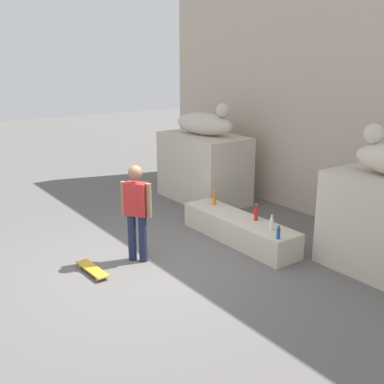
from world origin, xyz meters
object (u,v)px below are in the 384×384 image
Objects in this scene: statue_reclining_left at (205,123)px; bottle_orange at (214,198)px; skater at (137,209)px; skateboard at (92,269)px; bottle_red at (256,213)px; bottle_clear at (272,224)px; bottle_blue at (278,233)px.

statue_reclining_left reaches higher than bottle_orange.
skater is at bearing -76.21° from bottle_orange.
skater is 2.06× the size of skateboard.
statue_reclining_left reaches higher than bottle_red.
statue_reclining_left is 6.08× the size of bottle_clear.
bottle_red is 1.17m from bottle_orange.
statue_reclining_left reaches higher than bottle_blue.
skater is 5.20× the size of bottle_orange.
statue_reclining_left is 3.67m from bottle_clear.
bottle_orange is at bearing 171.93° from bottle_blue.
bottle_clear is (1.19, 2.83, 0.52)m from skateboard.
bottle_clear is at bearing 150.04° from bottle_blue.
bottle_blue is at bearing -8.07° from bottle_orange.
skater is (2.10, -3.05, -0.95)m from statue_reclining_left.
bottle_blue is at bearing -20.72° from bottle_red.
bottle_clear is (0.51, -0.12, -0.02)m from bottle_red.
statue_reclining_left is 3.18m from bottle_red.
bottle_orange is 2.07m from bottle_blue.
bottle_orange reaches higher than bottle_clear.
bottle_orange reaches higher than bottle_blue.
skater is 5.34× the size of bottle_red.
skateboard is (-0.01, -0.84, -0.86)m from skater.
statue_reclining_left reaches higher than bottle_clear.
bottle_blue is (0.37, -0.21, -0.01)m from bottle_clear.
bottle_red is 0.97× the size of bottle_orange.
bottle_red is (0.66, 2.11, -0.32)m from skater.
statue_reclining_left is 2.08× the size of skateboard.
statue_reclining_left is 2.26m from bottle_orange.
statue_reclining_left is 3.82m from skater.
statue_reclining_left is 5.39× the size of bottle_red.
bottle_orange is (-0.51, 2.07, -0.32)m from skater.
statue_reclining_left is 4.77m from skateboard.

